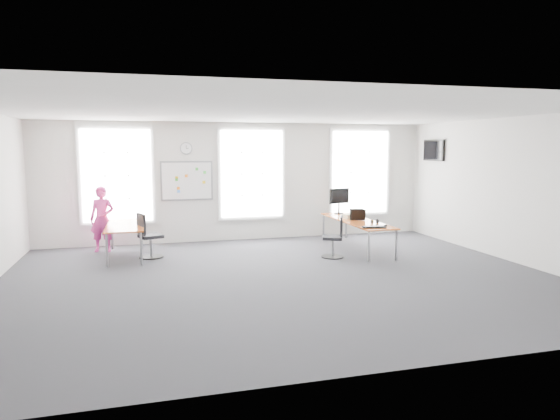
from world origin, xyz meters
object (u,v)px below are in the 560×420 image
object	(u,v)px
person	(102,219)
keyboard	(374,227)
desk_left	(125,227)
chair_right	(335,239)
headphones	(374,221)
desk_right	(356,222)
chair_left	(148,238)
monitor	(339,198)

from	to	relation	value
person	keyboard	distance (m)	6.11
desk_left	person	bearing A→B (deg)	126.05
chair_right	headphones	distance (m)	1.06
desk_right	chair_left	bearing A→B (deg)	176.48
desk_right	chair_right	size ratio (longest dim) A/B	3.12
headphones	monitor	bearing A→B (deg)	83.97
headphones	desk_left	bearing A→B (deg)	157.84
chair_right	keyboard	distance (m)	0.87
desk_left	chair_right	bearing A→B (deg)	-16.25
desk_left	desk_right	bearing A→B (deg)	-5.88
chair_right	headphones	size ratio (longest dim) A/B	5.27
chair_left	monitor	xyz separation A→B (m)	(4.76, 0.89, 0.65)
chair_left	keyboard	distance (m)	4.84
chair_right	keyboard	bearing A→B (deg)	84.29
desk_right	headphones	distance (m)	0.62
monitor	desk_right	bearing A→B (deg)	-106.11
keyboard	monitor	size ratio (longest dim) A/B	0.76
person	headphones	bearing A→B (deg)	-2.59
headphones	person	bearing A→B (deg)	152.31
desk_right	keyboard	bearing A→B (deg)	-95.43
desk_right	headphones	xyz separation A→B (m)	(0.17, -0.59, 0.09)
desk_right	chair_right	xyz separation A→B (m)	(-0.82, -0.74, -0.25)
person	headphones	size ratio (longest dim) A/B	8.77
desk_right	desk_left	size ratio (longest dim) A/B	1.45
desk_right	person	xyz separation A→B (m)	(-5.72, 1.25, 0.11)
desk_right	headphones	bearing A→B (deg)	-73.86
chair_right	keyboard	size ratio (longest dim) A/B	1.84
person	chair_left	bearing A→B (deg)	-29.22
person	headphones	world-z (taller)	person
keyboard	headphones	distance (m)	0.63
chair_right	headphones	world-z (taller)	chair_right
chair_right	monitor	distance (m)	2.21
desk_right	monitor	xyz separation A→B (m)	(0.04, 1.18, 0.43)
chair_right	person	size ratio (longest dim) A/B	0.60
desk_right	keyboard	distance (m)	1.16
person	headphones	distance (m)	6.18
desk_right	monitor	size ratio (longest dim) A/B	4.34
desk_right	headphones	size ratio (longest dim) A/B	16.45
chair_right	monitor	xyz separation A→B (m)	(0.86, 1.92, 0.68)
person	monitor	size ratio (longest dim) A/B	2.31
headphones	monitor	world-z (taller)	monitor
desk_left	keyboard	world-z (taller)	same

